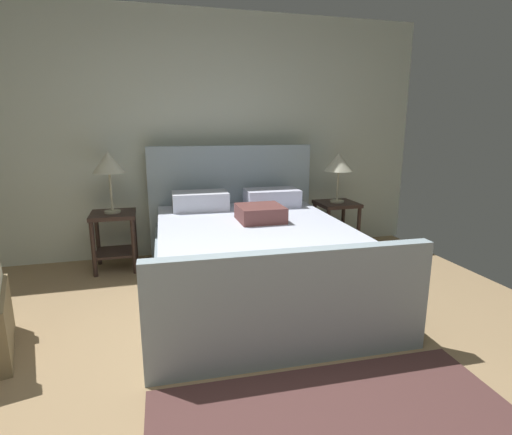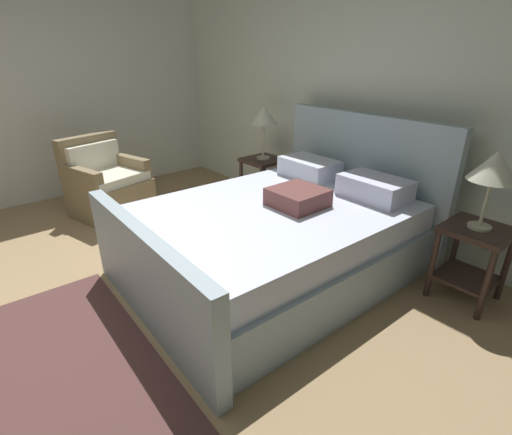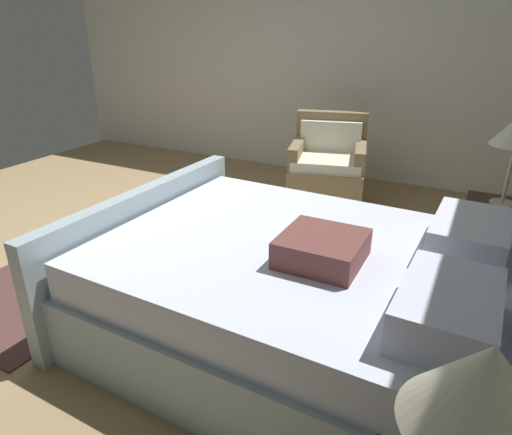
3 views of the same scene
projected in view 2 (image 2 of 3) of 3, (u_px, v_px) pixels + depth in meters
The scene contains 9 objects.
ground_plane at pixel (53, 330), 2.62m from camera, with size 5.51×5.99×0.02m, color #9E805A.
wall_back at pixel (344, 97), 3.89m from camera, with size 5.63×0.12×2.68m, color silver.
bed at pixel (279, 234), 3.19m from camera, with size 1.89×2.40×1.25m.
nightstand_right at pixel (473, 252), 2.80m from camera, with size 0.44×0.44×0.60m.
table_lamp_right at pixel (495, 168), 2.54m from camera, with size 0.33×0.33×0.57m.
nightstand_left at pixel (263, 174), 4.56m from camera, with size 0.44×0.44×0.60m.
table_lamp_left at pixel (264, 116), 4.28m from camera, with size 0.32×0.32×0.62m.
armchair at pixel (107, 186), 4.34m from camera, with size 0.89×0.88×0.90m.
area_rug at pixel (56, 373), 2.25m from camera, with size 1.92×1.09×0.01m, color #523230.
Camera 2 is at (2.51, -0.27, 1.77)m, focal length 26.40 mm.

